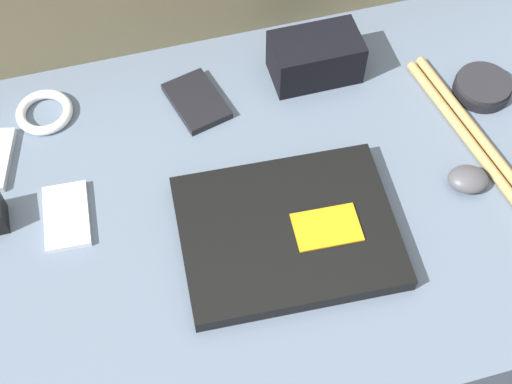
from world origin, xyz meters
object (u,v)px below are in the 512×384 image
(computer_mouse, at_px, (468,179))
(speaker_puck, at_px, (482,87))
(phone_black, at_px, (67,216))
(phone_small, at_px, (197,101))
(laptop, at_px, (288,232))
(camera_pouch, at_px, (315,57))

(computer_mouse, distance_m, speaker_puck, 0.18)
(phone_black, xyz_separation_m, phone_small, (0.22, 0.15, 0.00))
(laptop, height_order, phone_small, laptop)
(computer_mouse, relative_size, camera_pouch, 0.50)
(laptop, distance_m, camera_pouch, 0.31)
(computer_mouse, height_order, speaker_puck, computer_mouse)
(computer_mouse, relative_size, phone_small, 0.57)
(computer_mouse, bearing_deg, laptop, -159.43)
(speaker_puck, xyz_separation_m, phone_black, (-0.66, -0.06, -0.01))
(laptop, bearing_deg, speaker_puck, 28.04)
(laptop, distance_m, phone_small, 0.27)
(phone_black, bearing_deg, phone_small, 38.43)
(laptop, relative_size, phone_small, 2.52)
(phone_black, relative_size, camera_pouch, 0.78)
(computer_mouse, bearing_deg, phone_black, -171.93)
(speaker_puck, xyz_separation_m, camera_pouch, (-0.24, 0.11, 0.02))
(phone_small, bearing_deg, camera_pouch, -10.85)
(speaker_puck, relative_size, phone_black, 0.82)
(laptop, height_order, camera_pouch, camera_pouch)
(phone_small, bearing_deg, speaker_puck, -26.84)
(speaker_puck, height_order, phone_black, speaker_puck)
(laptop, distance_m, speaker_puck, 0.41)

